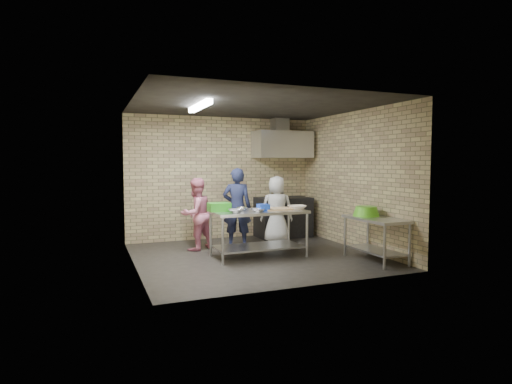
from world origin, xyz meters
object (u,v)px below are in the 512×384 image
at_px(green_crate, 219,207).
at_px(bottle_green, 296,149).
at_px(green_basin, 366,211).
at_px(bottle_red, 281,148).
at_px(blue_tub, 263,207).
at_px(woman_white, 277,209).
at_px(man_navy, 237,207).
at_px(stove, 283,217).
at_px(prep_table, 258,233).
at_px(woman_pink, 196,214).
at_px(side_counter, 376,239).

distance_m(green_crate, bottle_green, 3.24).
height_order(green_basin, bottle_red, bottle_red).
distance_m(green_basin, bottle_green, 2.98).
distance_m(blue_tub, green_basin, 1.82).
bearing_deg(woman_white, man_navy, 23.24).
height_order(stove, woman_white, woman_white).
relative_size(prep_table, woman_white, 1.18).
height_order(prep_table, blue_tub, blue_tub).
distance_m(stove, green_basin, 2.57).
distance_m(man_navy, woman_pink, 0.85).
relative_size(blue_tub, bottle_green, 1.24).
bearing_deg(blue_tub, green_crate, 163.65).
bearing_deg(prep_table, green_basin, -25.06).
bearing_deg(bottle_green, blue_tub, -129.90).
bearing_deg(stove, bottle_green, 28.07).
xyz_separation_m(green_crate, green_basin, (2.43, -0.93, -0.08)).
height_order(woman_pink, woman_white, woman_white).
xyz_separation_m(green_crate, woman_pink, (-0.21, 0.86, -0.21)).
relative_size(side_counter, woman_pink, 0.86).
height_order(green_crate, woman_pink, woman_pink).
distance_m(side_counter, woman_pink, 3.36).
bearing_deg(stove, side_counter, -80.71).
relative_size(prep_table, bottle_green, 11.16).
xyz_separation_m(blue_tub, woman_white, (0.80, 1.16, -0.19)).
distance_m(prep_table, man_navy, 1.07).
bearing_deg(side_counter, green_crate, 154.30).
height_order(bottle_red, woman_pink, bottle_red).
bearing_deg(woman_white, blue_tub, 75.13).
bearing_deg(green_crate, stove, 38.18).
bearing_deg(woman_white, side_counter, 132.70).
height_order(side_counter, man_navy, man_navy).
bearing_deg(woman_pink, green_basin, 118.60).
bearing_deg(prep_table, bottle_green, 47.85).
distance_m(prep_table, stove, 2.13).
bearing_deg(bottle_red, green_crate, -138.51).
bearing_deg(side_counter, woman_pink, 142.42).
xyz_separation_m(side_counter, bottle_red, (-0.40, 2.99, 1.65)).
height_order(stove, bottle_green, bottle_green).
bearing_deg(green_crate, side_counter, -25.70).
distance_m(green_basin, woman_pink, 3.19).
height_order(green_crate, woman_white, woman_white).
bearing_deg(blue_tub, woman_white, 55.49).
bearing_deg(man_navy, bottle_green, -130.55).
bearing_deg(bottle_red, woman_pink, -157.20).
height_order(bottle_green, woman_white, bottle_green).
xyz_separation_m(green_basin, man_navy, (-1.79, 1.81, -0.04)).
xyz_separation_m(woman_pink, woman_white, (1.75, 0.08, 0.01)).
bearing_deg(woman_pink, green_crate, 76.20).
bearing_deg(man_navy, blue_tub, 117.88).
bearing_deg(woman_white, bottle_red, -100.26).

